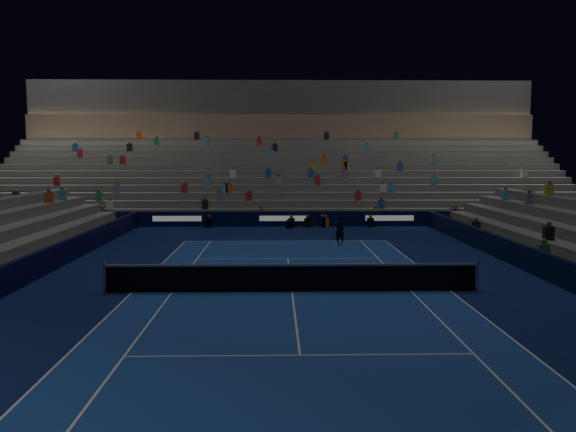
% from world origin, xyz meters
% --- Properties ---
extents(ground, '(90.00, 90.00, 0.00)m').
position_xyz_m(ground, '(0.00, 0.00, 0.00)').
color(ground, '#0C1948').
rests_on(ground, ground).
extents(court_surface, '(10.97, 23.77, 0.01)m').
position_xyz_m(court_surface, '(0.00, 0.00, 0.01)').
color(court_surface, navy).
rests_on(court_surface, ground).
extents(sponsor_barrier_far, '(44.00, 0.25, 1.00)m').
position_xyz_m(sponsor_barrier_far, '(0.00, 18.50, 0.50)').
color(sponsor_barrier_far, '#080F32').
rests_on(sponsor_barrier_far, ground).
extents(sponsor_barrier_east, '(0.25, 37.00, 1.00)m').
position_xyz_m(sponsor_barrier_east, '(9.70, 0.00, 0.50)').
color(sponsor_barrier_east, black).
rests_on(sponsor_barrier_east, ground).
extents(sponsor_barrier_west, '(0.25, 37.00, 1.00)m').
position_xyz_m(sponsor_barrier_west, '(-9.70, 0.00, 0.50)').
color(sponsor_barrier_west, '#080A32').
rests_on(sponsor_barrier_west, ground).
extents(grandstand_main, '(44.00, 15.20, 11.20)m').
position_xyz_m(grandstand_main, '(0.00, 27.90, 3.38)').
color(grandstand_main, slate).
rests_on(grandstand_main, ground).
extents(tennis_net, '(12.90, 0.10, 1.10)m').
position_xyz_m(tennis_net, '(0.00, 0.00, 0.50)').
color(tennis_net, '#B2B2B7').
rests_on(tennis_net, ground).
extents(tennis_player, '(0.68, 0.58, 1.58)m').
position_xyz_m(tennis_player, '(2.81, 10.42, 0.79)').
color(tennis_player, black).
rests_on(tennis_player, ground).
extents(broadcast_camera, '(0.47, 0.88, 0.54)m').
position_xyz_m(broadcast_camera, '(0.37, 17.46, 0.28)').
color(broadcast_camera, black).
rests_on(broadcast_camera, ground).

